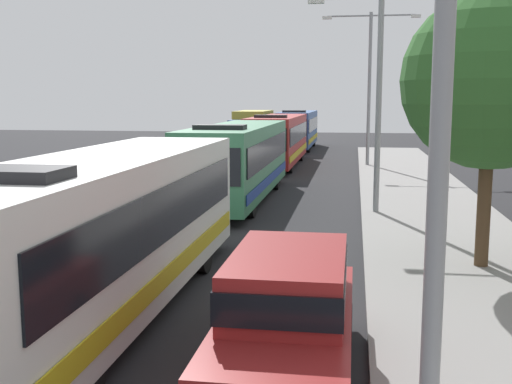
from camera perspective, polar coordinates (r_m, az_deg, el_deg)
bus_lead at (r=12.16m, az=-13.54°, el=-3.22°), size 2.58×11.49×3.21m
bus_second_in_line at (r=25.41m, az=-1.57°, el=3.02°), size 2.58×11.86×3.21m
bus_middle at (r=38.59m, az=2.04°, el=4.88°), size 2.58×11.99×3.21m
bus_fourth_in_line at (r=51.83m, az=3.82°, el=5.78°), size 2.58×11.10×3.21m
white_suv at (r=9.31m, az=2.90°, el=-10.80°), size 1.86×5.07×1.90m
box_truck_oncoming at (r=49.23m, az=-0.35°, el=5.69°), size 2.35×8.02×3.15m
streetlamp_near at (r=6.25m, az=16.77°, el=15.10°), size 5.92×0.28×7.62m
streetlamp_mid at (r=22.31m, az=11.12°, el=9.99°), size 4.97×0.28×7.54m
streetlamp_far at (r=38.45m, az=10.26°, el=10.51°), size 5.67×0.28×8.95m
roadside_tree at (r=15.59m, az=20.50°, el=9.39°), size 4.10×4.10×6.41m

